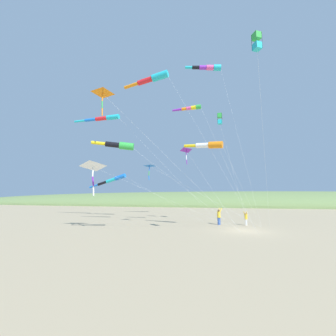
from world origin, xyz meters
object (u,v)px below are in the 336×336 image
object	(u,v)px
person_adult_flyer	(219,216)
kite_windsock_striped_overhead	(191,108)
kite_windsock_red_high_left	(208,68)
kite_delta_checkered_midright	(93,166)
kite_windsock_long_streamer_left	(209,145)
kite_box_small_distant	(220,119)
kite_delta_white_trailing	(186,150)
kite_box_purple_drifting	(257,42)
kite_windsock_green_low_center	(103,118)
person_child_green_jacket	(246,218)
kite_windsock_teal_far_right	(152,79)
kite_delta_rainbow_low_near	(150,166)
kite_delta_orange_high_right	(103,94)
kite_windsock_blue_topmost	(119,145)
kite_windsock_yellow_midlevel	(112,180)

from	to	relation	value
person_adult_flyer	kite_windsock_striped_overhead	bearing A→B (deg)	139.99
kite_windsock_red_high_left	kite_delta_checkered_midright	xyz separation A→B (m)	(-9.93, 11.29, -15.31)
kite_windsock_red_high_left	kite_windsock_long_streamer_left	bearing A→B (deg)	-179.25
kite_windsock_red_high_left	kite_box_small_distant	size ratio (longest dim) A/B	1.66
kite_delta_white_trailing	kite_box_purple_drifting	xyz separation A→B (m)	(-14.04, -7.01, 4.26)
kite_windsock_green_low_center	kite_windsock_striped_overhead	distance (m)	14.82
person_child_green_jacket	kite_windsock_teal_far_right	size ratio (longest dim) A/B	0.09
person_child_green_jacket	kite_delta_white_trailing	world-z (taller)	kite_delta_white_trailing
kite_delta_rainbow_low_near	kite_delta_orange_high_right	world-z (taller)	kite_delta_orange_high_right
person_child_green_jacket	kite_windsock_long_streamer_left	bearing A→B (deg)	139.51
person_adult_flyer	kite_box_purple_drifting	size ratio (longest dim) A/B	0.13
kite_delta_white_trailing	kite_box_small_distant	bearing A→B (deg)	-122.10
kite_windsock_red_high_left	kite_box_purple_drifting	distance (m)	16.92
kite_windsock_blue_topmost	kite_windsock_long_streamer_left	bearing A→B (deg)	-58.25
person_child_green_jacket	person_adult_flyer	bearing A→B (deg)	91.85
kite_delta_rainbow_low_near	kite_windsock_green_low_center	bearing A→B (deg)	68.21
kite_windsock_green_low_center	kite_delta_checkered_midright	xyz separation A→B (m)	(-8.67, -4.40, -8.62)
kite_windsock_red_high_left	kite_windsock_blue_topmost	world-z (taller)	kite_windsock_red_high_left
kite_delta_white_trailing	kite_delta_orange_high_right	distance (m)	14.49
person_adult_flyer	kite_delta_checkered_midright	xyz separation A→B (m)	(-6.99, 12.19, 5.22)
kite_windsock_red_high_left	kite_windsock_teal_far_right	size ratio (longest dim) A/B	1.18
kite_windsock_striped_overhead	kite_delta_checkered_midright	bearing A→B (deg)	111.55
kite_windsock_teal_far_right	kite_delta_rainbow_low_near	world-z (taller)	kite_windsock_teal_far_right
kite_delta_white_trailing	kite_windsock_striped_overhead	world-z (taller)	kite_windsock_striped_overhead
person_child_green_jacket	kite_delta_rainbow_low_near	world-z (taller)	kite_delta_rainbow_low_near
kite_windsock_red_high_left	kite_windsock_striped_overhead	size ratio (longest dim) A/B	1.64
kite_windsock_green_low_center	person_child_green_jacket	bearing A→B (deg)	-94.62
kite_delta_white_trailing	kite_windsock_long_streamer_left	size ratio (longest dim) A/B	1.12
kite_windsock_yellow_midlevel	kite_box_purple_drifting	size ratio (longest dim) A/B	1.17
kite_windsock_striped_overhead	kite_box_small_distant	xyz separation A→B (m)	(2.86, -3.19, -0.49)
kite_windsock_green_low_center	kite_delta_white_trailing	distance (m)	13.63
kite_delta_white_trailing	kite_delta_checkered_midright	xyz separation A→B (m)	(-9.45, 8.10, -3.26)
kite_windsock_green_low_center	kite_box_small_distant	size ratio (longest dim) A/B	1.62
kite_delta_rainbow_low_near	kite_box_purple_drifting	world-z (taller)	kite_box_purple_drifting
kite_delta_checkered_midright	kite_windsock_long_streamer_left	size ratio (longest dim) A/B	1.65
kite_windsock_red_high_left	kite_box_purple_drifting	size ratio (longest dim) A/B	1.52
kite_windsock_yellow_midlevel	kite_box_small_distant	xyz separation A→B (m)	(-2.10, -15.16, 6.99)
person_adult_flyer	kite_windsock_red_high_left	bearing A→B (deg)	16.97
person_child_green_jacket	kite_box_small_distant	world-z (taller)	kite_box_small_distant
person_child_green_jacket	kite_windsock_green_low_center	world-z (taller)	kite_windsock_green_low_center
kite_windsock_red_high_left	kite_delta_checkered_midright	world-z (taller)	kite_windsock_red_high_left
kite_windsock_yellow_midlevel	kite_windsock_teal_far_right	size ratio (longest dim) A/B	0.90
kite_windsock_blue_topmost	kite_windsock_long_streamer_left	size ratio (longest dim) A/B	1.43
kite_delta_rainbow_low_near	kite_box_purple_drifting	size ratio (longest dim) A/B	0.91
kite_windsock_green_low_center	kite_box_purple_drifting	world-z (taller)	kite_windsock_green_low_center
kite_delta_rainbow_low_near	kite_delta_orange_high_right	xyz separation A→B (m)	(-9.21, 1.09, 4.82)
kite_windsock_blue_topmost	kite_delta_rainbow_low_near	world-z (taller)	kite_windsock_blue_topmost
kite_windsock_yellow_midlevel	kite_windsock_long_streamer_left	world-z (taller)	kite_windsock_long_streamer_left
kite_delta_white_trailing	kite_delta_orange_high_right	bearing A→B (deg)	159.86
kite_windsock_green_low_center	kite_box_purple_drifting	distance (m)	23.62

